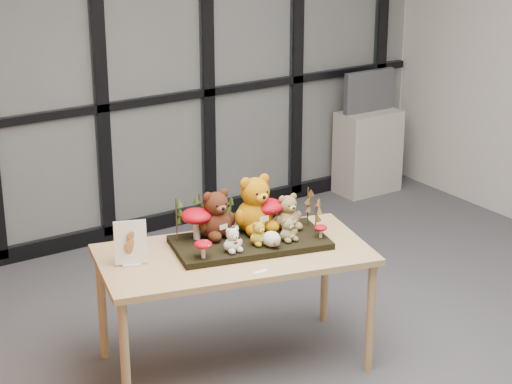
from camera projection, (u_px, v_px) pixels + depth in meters
floor at (357, 360)px, 5.42m from camera, size 5.00×5.00×0.00m
room_shell at (368, 78)px, 4.86m from camera, size 5.00×5.00×5.00m
glass_partition at (155, 52)px, 6.90m from camera, size 4.90×0.06×2.78m
display_table at (234, 263)px, 5.18m from camera, size 1.64×1.08×0.70m
diorama_tray at (250, 242)px, 5.23m from camera, size 0.94×0.62×0.04m
bear_pooh_yellow at (255, 200)px, 5.29m from camera, size 0.33×0.31×0.37m
bear_brown_medium at (216, 211)px, 5.22m from camera, size 0.28×0.26×0.31m
bear_tan_back at (288, 210)px, 5.34m from camera, size 0.21×0.20×0.23m
bear_small_yellow at (259, 232)px, 5.14m from camera, size 0.14×0.13×0.15m
bear_white_bow at (232, 238)px, 5.04m from camera, size 0.14×0.13×0.15m
bear_beige_small at (288, 228)px, 5.19m from camera, size 0.14×0.13×0.15m
plush_cream_hedgehog at (272, 238)px, 5.12m from camera, size 0.09×0.08×0.10m
mushroom_back_left at (196, 222)px, 5.20m from camera, size 0.18×0.18×0.20m
mushroom_back_right at (267, 213)px, 5.33m from camera, size 0.18×0.18×0.20m
mushroom_front_left at (203, 248)px, 4.97m from camera, size 0.10×0.10×0.11m
mushroom_front_right at (321, 231)px, 5.24m from camera, size 0.07×0.07×0.08m
sprig_green_far_left at (177, 220)px, 5.16m from camera, size 0.05×0.05×0.25m
sprig_green_mid_left at (199, 215)px, 5.25m from camera, size 0.05×0.05×0.25m
sprig_dry_far_right at (308, 206)px, 5.39m from camera, size 0.05×0.05×0.24m
sprig_dry_mid_right at (316, 216)px, 5.30m from camera, size 0.05×0.05×0.20m
sprig_green_centre at (231, 214)px, 5.33m from camera, size 0.05×0.05×0.20m
sign_holder at (131, 245)px, 4.95m from camera, size 0.17×0.09×0.25m
label_card at (260, 272)px, 4.90m from camera, size 0.08×0.03×0.00m
cabinet at (368, 152)px, 8.09m from camera, size 0.54×0.32×0.72m
monitor at (369, 91)px, 7.92m from camera, size 0.50×0.05×0.35m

